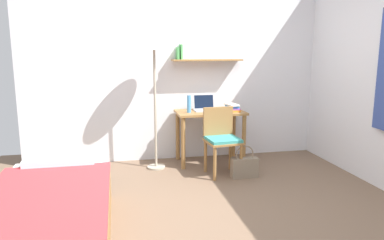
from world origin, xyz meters
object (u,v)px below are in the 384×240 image
(laptop, at_px, (205,106))
(desk, at_px, (210,122))
(bed, at_px, (49,218))
(water_bottle, at_px, (189,104))
(book_stack, at_px, (233,108))
(desk_chair, at_px, (222,137))
(standing_lamp, at_px, (154,48))
(handbag, at_px, (244,167))

(laptop, bearing_deg, desk, -55.83)
(bed, distance_m, desk, 2.67)
(water_bottle, bearing_deg, book_stack, -0.97)
(bed, relative_size, desk_chair, 2.22)
(desk_chair, distance_m, water_bottle, 0.67)
(desk, distance_m, standing_lamp, 1.27)
(bed, xyz_separation_m, handbag, (2.08, 1.22, -0.10))
(standing_lamp, height_order, water_bottle, standing_lamp)
(desk, height_order, laptop, laptop)
(laptop, relative_size, book_stack, 1.20)
(desk, height_order, water_bottle, water_bottle)
(laptop, relative_size, water_bottle, 1.31)
(bed, xyz_separation_m, standing_lamp, (1.05, 1.81, 1.35))
(bed, xyz_separation_m, laptop, (1.76, 2.01, 0.55))
(desk, relative_size, desk_chair, 1.11)
(desk_chair, height_order, laptop, laptop)
(desk_chair, relative_size, water_bottle, 3.61)
(desk, xyz_separation_m, handbag, (0.26, -0.70, -0.44))
(water_bottle, distance_m, handbag, 1.12)
(standing_lamp, bearing_deg, bed, -120.11)
(desk, distance_m, laptop, 0.23)
(standing_lamp, bearing_deg, book_stack, 2.53)
(bed, relative_size, book_stack, 7.32)
(bed, distance_m, book_stack, 2.88)
(desk_chair, distance_m, standing_lamp, 1.42)
(handbag, bearing_deg, desk_chair, 139.86)
(bed, relative_size, water_bottle, 8.01)
(water_bottle, relative_size, handbag, 0.57)
(water_bottle, xyz_separation_m, handbag, (0.57, -0.65, -0.71))
(desk_chair, xyz_separation_m, book_stack, (0.28, 0.44, 0.30))
(water_bottle, height_order, handbag, water_bottle)
(water_bottle, distance_m, book_stack, 0.61)
(desk_chair, bearing_deg, water_bottle, 126.52)
(desk_chair, bearing_deg, book_stack, 57.34)
(standing_lamp, distance_m, handbag, 1.88)
(standing_lamp, distance_m, water_bottle, 0.88)
(water_bottle, bearing_deg, standing_lamp, -172.88)
(bed, height_order, desk, desk)
(handbag, bearing_deg, bed, -149.59)
(bed, bearing_deg, standing_lamp, 59.89)
(desk, height_order, handbag, desk)
(handbag, bearing_deg, laptop, 112.38)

